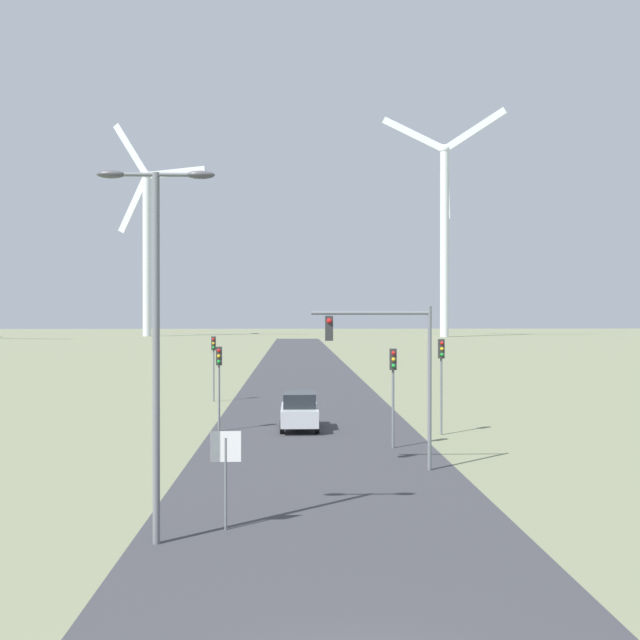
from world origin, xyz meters
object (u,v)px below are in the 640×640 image
object	(u,v)px
traffic_light_post_near_left	(219,369)
wind_turbine_left	(147,238)
streetlamp	(156,308)
stop_sign_near	(226,461)
traffic_light_post_near_right	(441,365)
traffic_light_mast_overhead	(388,354)
traffic_light_post_mid_left	(214,354)
wind_turbine_center	(444,223)
car_approaching	(299,411)
traffic_light_post_mid_right	(393,375)

from	to	relation	value
traffic_light_post_near_left	wind_turbine_left	bearing A→B (deg)	102.17
streetlamp	stop_sign_near	bearing A→B (deg)	35.27
traffic_light_post_near_right	traffic_light_mast_overhead	world-z (taller)	traffic_light_mast_overhead
traffic_light_post_mid_left	wind_turbine_center	bearing A→B (deg)	72.84
traffic_light_post_near_right	traffic_light_post_mid_left	size ratio (longest dim) A/B	1.06
traffic_light_post_near_left	traffic_light_post_near_right	bearing A→B (deg)	-8.00
wind_turbine_left	wind_turbine_center	bearing A→B (deg)	-6.53
wind_turbine_left	wind_turbine_center	xyz separation A→B (m)	(78.20, -8.95, 3.13)
car_approaching	wind_turbine_center	bearing A→B (deg)	76.00
wind_turbine_center	streetlamp	bearing A→B (deg)	-103.72
traffic_light_post_near_left	car_approaching	bearing A→B (deg)	5.47
streetlamp	car_approaching	size ratio (longest dim) A/B	2.24
streetlamp	traffic_light_mast_overhead	distance (m)	10.96
traffic_light_post_near_left	traffic_light_post_near_right	size ratio (longest dim) A/B	0.91
stop_sign_near	traffic_light_post_near_left	xyz separation A→B (m)	(-1.83, 16.73, 1.19)
traffic_light_post_near_right	traffic_light_mast_overhead	bearing A→B (deg)	-113.87
traffic_light_post_mid_left	wind_turbine_left	xyz separation A→B (m)	(-33.94, 152.29, 23.21)
traffic_light_post_near_right	traffic_light_mast_overhead	distance (m)	8.72
traffic_light_post_mid_left	car_approaching	size ratio (longest dim) A/B	1.04
stop_sign_near	traffic_light_post_mid_left	size ratio (longest dim) A/B	0.61
streetlamp	traffic_light_post_mid_left	size ratio (longest dim) A/B	2.16
streetlamp	traffic_light_post_near_right	bearing A→B (deg)	57.79
streetlamp	traffic_light_post_mid_left	bearing A→B (deg)	93.45
traffic_light_post_mid_left	wind_turbine_center	distance (m)	152.31
streetlamp	wind_turbine_center	size ratio (longest dim) A/B	0.16
streetlamp	car_approaching	distance (m)	19.23
wind_turbine_left	stop_sign_near	bearing A→B (deg)	-78.37
streetlamp	car_approaching	world-z (taller)	streetlamp
wind_turbine_center	traffic_light_post_mid_right	bearing A→B (deg)	-102.23
traffic_light_post_mid_right	traffic_light_mast_overhead	distance (m)	4.73
streetlamp	traffic_light_post_near_right	distance (m)	19.52
streetlamp	traffic_light_post_near_left	world-z (taller)	streetlamp
traffic_light_post_mid_right	stop_sign_near	bearing A→B (deg)	-116.83
traffic_light_mast_overhead	streetlamp	bearing A→B (deg)	-128.87
traffic_light_post_near_left	traffic_light_post_near_right	distance (m)	10.66
traffic_light_post_near_right	traffic_light_post_mid_right	distance (m)	4.37
wind_turbine_left	wind_turbine_center	size ratio (longest dim) A/B	0.98
traffic_light_post_near_left	traffic_light_post_near_right	xyz separation A→B (m)	(10.55, -1.48, 0.28)
traffic_light_post_near_right	wind_turbine_left	bearing A→B (deg)	105.49
traffic_light_post_near_left	car_approaching	world-z (taller)	traffic_light_post_near_left
stop_sign_near	car_approaching	bearing A→B (deg)	83.11
traffic_light_post_near_left	traffic_light_post_mid_right	size ratio (longest dim) A/B	0.97
traffic_light_post_near_right	wind_turbine_center	world-z (taller)	wind_turbine_center
traffic_light_post_near_right	streetlamp	bearing A→B (deg)	-122.21
car_approaching	traffic_light_post_near_left	bearing A→B (deg)	-174.53
stop_sign_near	traffic_light_post_mid_right	size ratio (longest dim) A/B	0.62
traffic_light_post_mid_right	wind_turbine_left	distance (m)	176.69
stop_sign_near	wind_turbine_left	xyz separation A→B (m)	(-37.37, 181.55, 24.50)
traffic_light_post_mid_left	wind_turbine_left	distance (m)	157.74
traffic_light_post_near_left	wind_turbine_left	world-z (taller)	wind_turbine_left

